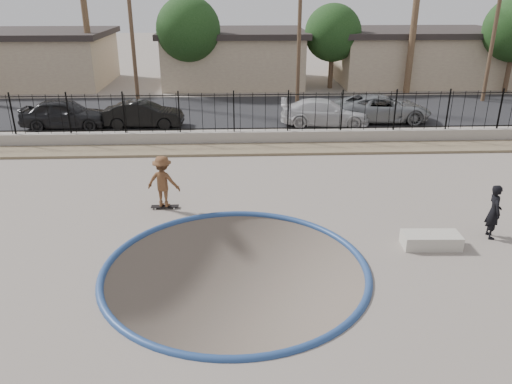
{
  "coord_description": "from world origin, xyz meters",
  "views": [
    {
      "loc": [
        0.05,
        -12.28,
        6.83
      ],
      "look_at": [
        0.66,
        2.0,
        0.94
      ],
      "focal_mm": 35.0,
      "sensor_mm": 36.0,
      "label": 1
    }
  ],
  "objects_px": {
    "videographer": "(494,212)",
    "car_d": "(382,108)",
    "car_a": "(65,114)",
    "concrete_ledge": "(431,240)",
    "skater": "(163,184)",
    "car_b": "(143,114)",
    "car_c": "(325,113)",
    "skateboard": "(165,206)"
  },
  "relations": [
    {
      "from": "videographer",
      "to": "car_d",
      "type": "relative_size",
      "value": 0.31
    },
    {
      "from": "videographer",
      "to": "car_a",
      "type": "xyz_separation_m",
      "value": [
        -16.21,
        12.87,
        -0.03
      ]
    },
    {
      "from": "videographer",
      "to": "concrete_ledge",
      "type": "height_order",
      "value": "videographer"
    },
    {
      "from": "skater",
      "to": "car_b",
      "type": "height_order",
      "value": "skater"
    },
    {
      "from": "car_a",
      "to": "car_d",
      "type": "bearing_deg",
      "value": -86.52
    },
    {
      "from": "concrete_ledge",
      "to": "car_d",
      "type": "xyz_separation_m",
      "value": [
        2.47,
        14.08,
        0.56
      ]
    },
    {
      "from": "car_b",
      "to": "car_d",
      "type": "height_order",
      "value": "car_d"
    },
    {
      "from": "concrete_ledge",
      "to": "car_c",
      "type": "relative_size",
      "value": 0.35
    },
    {
      "from": "car_c",
      "to": "car_d",
      "type": "xyz_separation_m",
      "value": [
        3.23,
        0.69,
        0.05
      ]
    },
    {
      "from": "car_d",
      "to": "car_c",
      "type": "bearing_deg",
      "value": 102.47
    },
    {
      "from": "car_b",
      "to": "car_c",
      "type": "distance_m",
      "value": 9.47
    },
    {
      "from": "car_d",
      "to": "videographer",
      "type": "bearing_deg",
      "value": 178.3
    },
    {
      "from": "skateboard",
      "to": "car_d",
      "type": "xyz_separation_m",
      "value": [
        10.34,
        11.09,
        0.69
      ]
    },
    {
      "from": "skater",
      "to": "concrete_ledge",
      "type": "relative_size",
      "value": 1.07
    },
    {
      "from": "skateboard",
      "to": "car_c",
      "type": "bearing_deg",
      "value": 55.23
    },
    {
      "from": "videographer",
      "to": "concrete_ledge",
      "type": "xyz_separation_m",
      "value": [
        -1.96,
        -0.52,
        -0.62
      ]
    },
    {
      "from": "skateboard",
      "to": "car_d",
      "type": "height_order",
      "value": "car_d"
    },
    {
      "from": "concrete_ledge",
      "to": "car_b",
      "type": "distance_m",
      "value": 16.87
    },
    {
      "from": "concrete_ledge",
      "to": "car_c",
      "type": "distance_m",
      "value": 13.42
    },
    {
      "from": "skateboard",
      "to": "car_d",
      "type": "bearing_deg",
      "value": 46.58
    },
    {
      "from": "car_c",
      "to": "car_d",
      "type": "distance_m",
      "value": 3.31
    },
    {
      "from": "car_b",
      "to": "car_c",
      "type": "height_order",
      "value": "car_c"
    },
    {
      "from": "concrete_ledge",
      "to": "car_a",
      "type": "height_order",
      "value": "car_a"
    },
    {
      "from": "concrete_ledge",
      "to": "car_c",
      "type": "xyz_separation_m",
      "value": [
        -0.77,
        13.39,
        0.51
      ]
    },
    {
      "from": "car_a",
      "to": "car_c",
      "type": "distance_m",
      "value": 13.48
    },
    {
      "from": "skateboard",
      "to": "car_d",
      "type": "distance_m",
      "value": 15.18
    },
    {
      "from": "car_a",
      "to": "car_d",
      "type": "height_order",
      "value": "car_a"
    },
    {
      "from": "videographer",
      "to": "car_b",
      "type": "distance_m",
      "value": 17.74
    },
    {
      "from": "videographer",
      "to": "concrete_ledge",
      "type": "relative_size",
      "value": 1.02
    },
    {
      "from": "car_d",
      "to": "skater",
      "type": "bearing_deg",
      "value": 137.45
    },
    {
      "from": "car_a",
      "to": "car_b",
      "type": "bearing_deg",
      "value": -88.88
    },
    {
      "from": "videographer",
      "to": "car_b",
      "type": "bearing_deg",
      "value": 50.73
    },
    {
      "from": "car_c",
      "to": "car_a",
      "type": "bearing_deg",
      "value": 95.56
    },
    {
      "from": "skater",
      "to": "car_b",
      "type": "xyz_separation_m",
      "value": [
        -2.37,
        10.4,
        -0.15
      ]
    },
    {
      "from": "skateboard",
      "to": "videographer",
      "type": "relative_size",
      "value": 0.56
    },
    {
      "from": "car_b",
      "to": "car_a",
      "type": "bearing_deg",
      "value": 91.64
    },
    {
      "from": "videographer",
      "to": "concrete_ledge",
      "type": "distance_m",
      "value": 2.12
    },
    {
      "from": "skater",
      "to": "skateboard",
      "type": "relative_size",
      "value": 1.88
    },
    {
      "from": "skateboard",
      "to": "car_b",
      "type": "relative_size",
      "value": 0.22
    },
    {
      "from": "car_c",
      "to": "car_b",
      "type": "bearing_deg",
      "value": 95.56
    },
    {
      "from": "skateboard",
      "to": "videographer",
      "type": "xyz_separation_m",
      "value": [
        9.83,
        -2.47,
        0.75
      ]
    },
    {
      "from": "concrete_ledge",
      "to": "videographer",
      "type": "bearing_deg",
      "value": 14.81
    }
  ]
}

